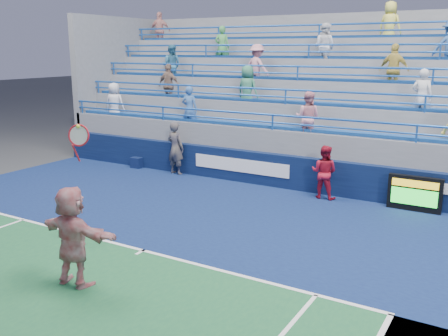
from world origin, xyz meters
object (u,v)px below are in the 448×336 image
Objects in this scene: serve_speed_board at (415,194)px; tennis_player at (73,236)px; line_judge at (175,148)px; judge_chair at (138,162)px; ball_girl at (324,172)px.

serve_speed_board is 9.37m from tennis_player.
line_judge reaches higher than serve_speed_board.
serve_speed_board is 1.99× the size of judge_chair.
judge_chair is (-10.14, 0.14, -0.27)m from serve_speed_board.
serve_speed_board is at bearing -178.31° from ball_girl.
ball_girl is at bearing 74.91° from tennis_player.
serve_speed_board is 2.64m from ball_girl.
judge_chair is 9.83m from tennis_player.
serve_speed_board is at bearing -175.12° from line_judge.
judge_chair is at bearing 179.23° from serve_speed_board.
line_judge is at bearing -2.55° from ball_girl.
tennis_player is at bearing -56.70° from judge_chair.
line_judge is (1.86, -0.06, 0.73)m from judge_chair.
serve_speed_board is at bearing -0.77° from judge_chair.
tennis_player reaches higher than serve_speed_board.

